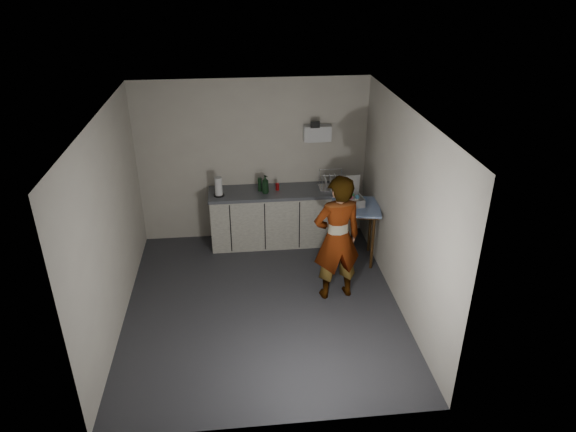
{
  "coord_description": "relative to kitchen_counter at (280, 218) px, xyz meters",
  "views": [
    {
      "loc": [
        -0.27,
        -5.62,
        4.15
      ],
      "look_at": [
        0.39,
        0.45,
        1.09
      ],
      "focal_mm": 32.0,
      "sensor_mm": 36.0,
      "label": 1
    }
  ],
  "objects": [
    {
      "name": "side_table",
      "position": [
        1.06,
        -0.66,
        0.36
      ],
      "size": [
        0.81,
        0.81,
        0.9
      ],
      "rotation": [
        0.0,
        0.0,
        -0.18
      ],
      "color": "#3A240D",
      "rests_on": "ground"
    },
    {
      "name": "paper_towel",
      "position": [
        -0.95,
        -0.1,
        0.62
      ],
      "size": [
        0.17,
        0.17,
        0.3
      ],
      "color": "black",
      "rests_on": "kitchen_counter"
    },
    {
      "name": "wall_shelf",
      "position": [
        0.6,
        0.22,
        1.32
      ],
      "size": [
        0.42,
        0.18,
        0.37
      ],
      "color": "silver",
      "rests_on": "ground"
    },
    {
      "name": "soap_bottle",
      "position": [
        -0.24,
        -0.07,
        0.63
      ],
      "size": [
        0.16,
        0.16,
        0.29
      ],
      "primitive_type": "imported",
      "rotation": [
        0.0,
        0.0,
        0.6
      ],
      "color": "black",
      "rests_on": "kitchen_counter"
    },
    {
      "name": "kitchen_counter",
      "position": [
        0.0,
        0.0,
        0.0
      ],
      "size": [
        2.24,
        0.62,
        0.91
      ],
      "color": "black",
      "rests_on": "ground"
    },
    {
      "name": "standing_man",
      "position": [
        0.6,
        -1.57,
        0.46
      ],
      "size": [
        0.7,
        0.52,
        1.77
      ],
      "primitive_type": "imported",
      "rotation": [
        0.0,
        0.0,
        3.3
      ],
      "color": "#B2A593",
      "rests_on": "ground"
    },
    {
      "name": "soda_can",
      "position": [
        -0.04,
        0.02,
        0.54
      ],
      "size": [
        0.06,
        0.06,
        0.11
      ],
      "primitive_type": "cylinder",
      "color": "red",
      "rests_on": "kitchen_counter"
    },
    {
      "name": "wall_right",
      "position": [
        1.39,
        -1.7,
        0.87
      ],
      "size": [
        0.02,
        4.0,
        2.6
      ],
      "primitive_type": "cube",
      "color": "#B8AFA1",
      "rests_on": "ground"
    },
    {
      "name": "wall_back",
      "position": [
        -0.4,
        0.29,
        0.87
      ],
      "size": [
        3.6,
        0.02,
        2.6
      ],
      "primitive_type": "cube",
      "color": "#B8AFA1",
      "rests_on": "ground"
    },
    {
      "name": "ceiling",
      "position": [
        -0.4,
        -1.7,
        2.17
      ],
      "size": [
        3.6,
        4.0,
        0.01
      ],
      "primitive_type": "cube",
      "color": "white",
      "rests_on": "wall_back"
    },
    {
      "name": "dish_rack",
      "position": [
        0.81,
        0.0,
        0.55
      ],
      "size": [
        0.4,
        0.3,
        0.28
      ],
      "color": "silver",
      "rests_on": "kitchen_counter"
    },
    {
      "name": "wall_left",
      "position": [
        -2.19,
        -1.7,
        0.87
      ],
      "size": [
        0.02,
        4.0,
        2.6
      ],
      "primitive_type": "cube",
      "color": "#B8AFA1",
      "rests_on": "ground"
    },
    {
      "name": "dark_bottle",
      "position": [
        -0.32,
        0.02,
        0.59
      ],
      "size": [
        0.06,
        0.06,
        0.21
      ],
      "primitive_type": "cylinder",
      "color": "black",
      "rests_on": "kitchen_counter"
    },
    {
      "name": "ground",
      "position": [
        -0.4,
        -1.7,
        -0.43
      ],
      "size": [
        4.0,
        4.0,
        0.0
      ],
      "primitive_type": "plane",
      "color": "#2C2C31",
      "rests_on": "ground"
    },
    {
      "name": "bakery_box",
      "position": [
        1.01,
        -0.6,
        0.56
      ],
      "size": [
        0.32,
        0.33,
        0.4
      ],
      "rotation": [
        0.0,
        0.0,
        0.12
      ],
      "color": "silver",
      "rests_on": "side_table"
    }
  ]
}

